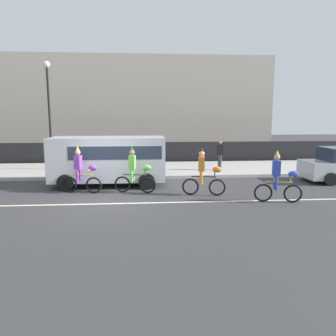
{
  "coord_description": "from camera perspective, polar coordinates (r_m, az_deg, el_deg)",
  "views": [
    {
      "loc": [
        1.42,
        -12.01,
        3.15
      ],
      "look_at": [
        2.45,
        1.2,
        1.0
      ],
      "focal_mm": 35.0,
      "sensor_mm": 36.0,
      "label": 1
    }
  ],
  "objects": [
    {
      "name": "sidewalk_curb",
      "position": [
        18.82,
        -8.74,
        -0.3
      ],
      "size": [
        60.0,
        5.0,
        0.15
      ],
      "primitive_type": "cube",
      "color": "#ADAAA3",
      "rests_on": "ground"
    },
    {
      "name": "parade_cyclist_lime",
      "position": [
        13.35,
        -5.75,
        -0.79
      ],
      "size": [
        1.7,
        0.55,
        1.92
      ],
      "color": "black",
      "rests_on": "ground"
    },
    {
      "name": "street_lamp_post",
      "position": [
        19.3,
        -20.08,
        11.14
      ],
      "size": [
        0.36,
        0.36,
        5.86
      ],
      "color": "black",
      "rests_on": "sidewalk_curb"
    },
    {
      "name": "pedestrian_onlooker",
      "position": [
        18.16,
        9.03,
        2.33
      ],
      "size": [
        0.32,
        0.2,
        1.62
      ],
      "color": "#33333D",
      "rests_on": "sidewalk_curb"
    },
    {
      "name": "parade_cyclist_orange",
      "position": [
        12.94,
        6.34,
        -1.12
      ],
      "size": [
        1.7,
        0.54,
        1.92
      ],
      "color": "black",
      "rests_on": "ground"
    },
    {
      "name": "road_centre_line",
      "position": [
        12.02,
        -11.16,
        -6.13
      ],
      "size": [
        36.0,
        0.14,
        0.01
      ],
      "primitive_type": "cube",
      "color": "beige",
      "rests_on": "ground"
    },
    {
      "name": "parked_van_silver",
      "position": [
        14.9,
        -10.08,
        1.86
      ],
      "size": [
        5.0,
        2.22,
        2.18
      ],
      "color": "silver",
      "rests_on": "ground"
    },
    {
      "name": "building_backdrop",
      "position": [
        30.23,
        -11.33,
        10.44
      ],
      "size": [
        28.0,
        8.0,
        7.79
      ],
      "primitive_type": "cube",
      "color": "#B2A899",
      "rests_on": "ground"
    },
    {
      "name": "parade_cyclist_cobalt",
      "position": [
        12.5,
        18.78,
        -1.93
      ],
      "size": [
        1.7,
        0.54,
        1.92
      ],
      "color": "black",
      "rests_on": "ground"
    },
    {
      "name": "parade_cyclist_purple",
      "position": [
        13.73,
        -14.87,
        -0.78
      ],
      "size": [
        1.7,
        0.55,
        1.92
      ],
      "color": "black",
      "rests_on": "ground"
    },
    {
      "name": "fence_line",
      "position": [
        21.6,
        -8.22,
        2.6
      ],
      "size": [
        40.0,
        0.08,
        1.4
      ],
      "primitive_type": "cube",
      "color": "black",
      "rests_on": "ground"
    },
    {
      "name": "ground_plane",
      "position": [
        12.5,
        -10.9,
        -5.55
      ],
      "size": [
        80.0,
        80.0,
        0.0
      ],
      "primitive_type": "plane",
      "color": "#38383A"
    }
  ]
}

